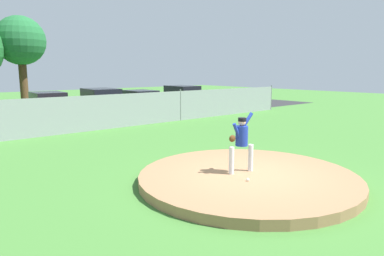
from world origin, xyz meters
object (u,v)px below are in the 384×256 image
parked_car_charcoal (182,98)px  parked_car_slate (141,102)px  parked_car_red (49,107)px  parked_car_navy (101,104)px  baseball (248,180)px  pitcher_youth (241,139)px

parked_car_charcoal → parked_car_slate: 3.84m
parked_car_slate → parked_car_red: parked_car_red is taller
parked_car_navy → parked_car_red: (-2.86, 0.91, -0.07)m
baseball → parked_car_navy: 14.79m
pitcher_youth → parked_car_navy: pitcher_youth is taller
baseball → parked_car_charcoal: bearing=56.2°
parked_car_charcoal → parked_car_slate: (-3.83, -0.22, -0.09)m
parked_car_charcoal → parked_car_navy: size_ratio=1.03×
parked_car_slate → parked_car_navy: (-3.19, -0.59, 0.11)m
baseball → parked_car_slate: parked_car_slate is taller
parked_car_red → parked_car_charcoal: bearing=-0.6°
parked_car_slate → parked_car_red: 6.06m
baseball → parked_car_slate: bearing=67.0°
parked_car_charcoal → parked_car_navy: (-7.02, -0.81, 0.02)m
pitcher_youth → parked_car_red: pitcher_youth is taller
parked_car_red → pitcher_youth: bearing=-89.6°
parked_car_slate → parked_car_red: (-6.05, 0.32, 0.04)m
pitcher_youth → baseball: bearing=-124.4°
baseball → parked_car_charcoal: size_ratio=0.02×
parked_car_navy → baseball: bearing=-102.4°
parked_car_slate → parked_car_navy: parked_car_navy is taller
parked_car_slate → parked_car_navy: 3.25m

